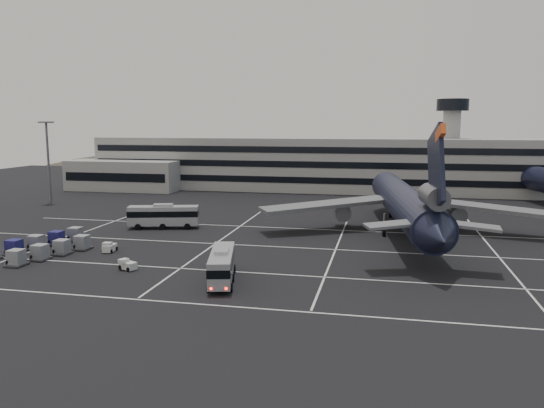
{
  "coord_description": "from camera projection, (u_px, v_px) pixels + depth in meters",
  "views": [
    {
      "loc": [
        18.52,
        -70.18,
        17.93
      ],
      "look_at": [
        0.89,
        12.39,
        5.0
      ],
      "focal_mm": 35.0,
      "sensor_mm": 36.0,
      "label": 1
    }
  ],
  "objects": [
    {
      "name": "terminal",
      "position": [
        304.0,
        164.0,
        142.71
      ],
      "size": [
        125.0,
        26.0,
        24.0
      ],
      "color": "gray",
      "rests_on": "ground"
    },
    {
      "name": "lightpole_left",
      "position": [
        48.0,
        151.0,
        117.77
      ],
      "size": [
        2.4,
        2.4,
        18.28
      ],
      "color": "slate",
      "rests_on": "ground"
    },
    {
      "name": "bus_far",
      "position": [
        163.0,
        215.0,
        90.9
      ],
      "size": [
        12.25,
        5.7,
        4.22
      ],
      "rotation": [
        0.0,
        0.0,
        1.83
      ],
      "color": "#9D9FA5",
      "rests_on": "ground"
    },
    {
      "name": "tug_a",
      "position": [
        109.0,
        247.0,
        74.27
      ],
      "size": [
        1.53,
        2.39,
        1.47
      ],
      "rotation": [
        0.0,
        0.0,
        0.06
      ],
      "color": "silver",
      "rests_on": "ground"
    },
    {
      "name": "bus_near",
      "position": [
        222.0,
        264.0,
        60.21
      ],
      "size": [
        4.97,
        11.09,
        3.81
      ],
      "rotation": [
        0.0,
        0.0,
        0.24
      ],
      "color": "#9D9FA5",
      "rests_on": "ground"
    },
    {
      "name": "uld_cluster",
      "position": [
        43.0,
        246.0,
        73.72
      ],
      "size": [
        11.49,
        17.67,
        2.08
      ],
      "rotation": [
        0.0,
        0.0,
        -0.33
      ],
      "color": "#2D2D30",
      "rests_on": "ground"
    },
    {
      "name": "tug_b",
      "position": [
        128.0,
        265.0,
        65.26
      ],
      "size": [
        2.51,
        2.12,
        1.4
      ],
      "rotation": [
        0.0,
        0.0,
        1.13
      ],
      "color": "silver",
      "rests_on": "ground"
    },
    {
      "name": "ground",
      "position": [
        247.0,
        252.0,
        74.38
      ],
      "size": [
        260.0,
        260.0,
        0.0
      ],
      "primitive_type": "plane",
      "color": "black",
      "rests_on": "ground"
    },
    {
      "name": "hills",
      "position": [
        383.0,
        191.0,
        236.83
      ],
      "size": [
        352.0,
        180.0,
        44.0
      ],
      "color": "#38332B",
      "rests_on": "ground"
    },
    {
      "name": "lane_markings",
      "position": [
        255.0,
        251.0,
        74.88
      ],
      "size": [
        90.0,
        55.62,
        0.01
      ],
      "color": "silver",
      "rests_on": "ground"
    },
    {
      "name": "trijet_main",
      "position": [
        404.0,
        203.0,
        85.02
      ],
      "size": [
        47.13,
        57.68,
        18.08
      ],
      "rotation": [
        0.0,
        0.0,
        0.12
      ],
      "color": "black",
      "rests_on": "ground"
    }
  ]
}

